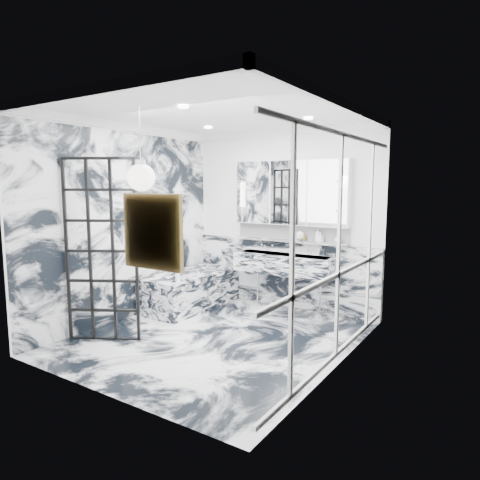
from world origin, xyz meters
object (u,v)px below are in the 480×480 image
Objects in this scene: trough_sink at (284,264)px; bathtub at (191,290)px; crittall_door at (101,251)px; mirror_cabinet at (290,193)px.

trough_sink is 0.97× the size of bathtub.
mirror_cabinet is at bearing 33.56° from crittall_door.
mirror_cabinet is (-0.00, 0.17, 1.09)m from trough_sink.
crittall_door is at bearing -117.05° from mirror_cabinet.
mirror_cabinet is at bearing 32.06° from bathtub.
trough_sink is (1.31, 2.39, -0.40)m from crittall_door.
trough_sink reaches higher than bathtub.
bathtub is at bearing -153.52° from trough_sink.
mirror_cabinet reaches higher than trough_sink.
bathtub is (-1.32, -0.83, -1.54)m from mirror_cabinet.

